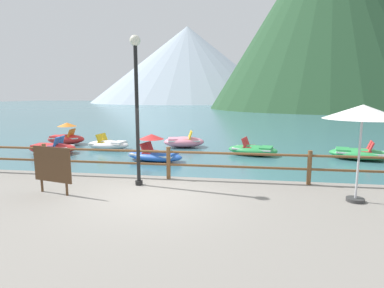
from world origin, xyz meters
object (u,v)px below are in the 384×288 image
(pedal_boat_2, at_px, (253,150))
(beach_umbrella, at_px, (363,113))
(lamp_post, at_px, (137,97))
(sign_board, at_px, (52,165))
(pedal_boat_3, at_px, (66,137))
(pedal_boat_1, at_px, (108,144))
(pedal_boat_4, at_px, (184,142))
(pedal_boat_6, at_px, (52,148))
(pedal_boat_0, at_px, (154,153))
(pedal_boat_5, at_px, (360,154))

(pedal_boat_2, bearing_deg, beach_umbrella, -74.93)
(lamp_post, relative_size, sign_board, 3.34)
(pedal_boat_3, bearing_deg, pedal_boat_1, -21.66)
(pedal_boat_3, xyz_separation_m, pedal_boat_4, (6.98, 0.01, -0.12))
(sign_board, relative_size, pedal_boat_6, 0.50)
(sign_board, distance_m, pedal_boat_0, 6.07)
(pedal_boat_4, bearing_deg, pedal_boat_6, -154.58)
(pedal_boat_2, bearing_deg, pedal_boat_1, 176.58)
(beach_umbrella, height_order, pedal_boat_2, beach_umbrella)
(beach_umbrella, height_order, pedal_boat_1, beach_umbrella)
(lamp_post, xyz_separation_m, pedal_boat_0, (-0.92, 4.89, -2.44))
(sign_board, xyz_separation_m, pedal_boat_6, (-4.47, 6.86, -0.85))
(sign_board, xyz_separation_m, pedal_boat_5, (9.93, 7.70, -0.87))
(pedal_boat_5, bearing_deg, beach_umbrella, -110.35)
(pedal_boat_0, xyz_separation_m, pedal_boat_1, (-3.22, 2.52, -0.11))
(beach_umbrella, height_order, pedal_boat_0, beach_umbrella)
(sign_board, distance_m, pedal_boat_2, 9.62)
(pedal_boat_1, height_order, pedal_boat_3, pedal_boat_3)
(pedal_boat_0, height_order, pedal_boat_4, pedal_boat_0)
(pedal_boat_0, xyz_separation_m, pedal_boat_3, (-6.36, 3.77, 0.06))
(pedal_boat_1, relative_size, pedal_boat_3, 1.08)
(pedal_boat_4, distance_m, pedal_boat_6, 6.68)
(pedal_boat_3, distance_m, pedal_boat_5, 15.48)
(pedal_boat_3, height_order, pedal_boat_6, pedal_boat_3)
(pedal_boat_0, relative_size, pedal_boat_1, 1.14)
(pedal_boat_0, height_order, pedal_boat_2, pedal_boat_0)
(pedal_boat_2, xyz_separation_m, pedal_boat_3, (-10.66, 1.70, 0.17))
(pedal_boat_4, xyz_separation_m, pedal_boat_5, (8.37, -2.03, -0.05))
(beach_umbrella, relative_size, pedal_boat_0, 0.81)
(pedal_boat_4, bearing_deg, pedal_boat_1, -161.86)
(pedal_boat_1, bearing_deg, pedal_boat_3, 158.34)
(pedal_boat_0, xyz_separation_m, pedal_boat_5, (8.99, 1.75, -0.10))
(lamp_post, relative_size, pedal_boat_2, 1.52)
(pedal_boat_1, relative_size, pedal_boat_4, 1.00)
(pedal_boat_2, distance_m, pedal_boat_5, 4.70)
(pedal_boat_2, xyz_separation_m, pedal_boat_4, (-3.68, 1.71, 0.05))
(sign_board, bearing_deg, pedal_boat_6, 123.08)
(pedal_boat_1, relative_size, pedal_boat_5, 0.86)
(pedal_boat_2, relative_size, pedal_boat_3, 1.16)
(pedal_boat_1, xyz_separation_m, pedal_boat_4, (3.84, 1.26, 0.05))
(lamp_post, bearing_deg, beach_umbrella, -5.72)
(sign_board, height_order, pedal_boat_5, sign_board)
(pedal_boat_2, bearing_deg, pedal_boat_0, -154.31)
(lamp_post, relative_size, pedal_boat_0, 1.43)
(pedal_boat_4, distance_m, pedal_boat_5, 8.61)
(beach_umbrella, relative_size, pedal_boat_5, 0.79)
(pedal_boat_0, distance_m, pedal_boat_6, 5.49)
(sign_board, height_order, beach_umbrella, beach_umbrella)
(lamp_post, bearing_deg, pedal_boat_4, 91.97)
(pedal_boat_2, height_order, pedal_boat_6, pedal_boat_6)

